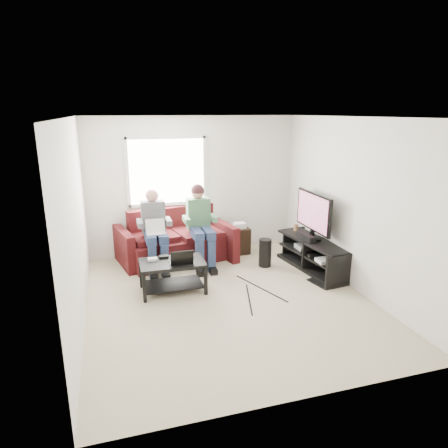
# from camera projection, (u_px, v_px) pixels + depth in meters

# --- Properties ---
(floor) EXTENTS (4.50, 4.50, 0.00)m
(floor) POSITION_uv_depth(u_px,v_px,m) (228.00, 299.00, 5.90)
(floor) COLOR #B2A88B
(floor) RESTS_ON ground
(ceiling) EXTENTS (4.50, 4.50, 0.00)m
(ceiling) POSITION_uv_depth(u_px,v_px,m) (228.00, 117.00, 5.19)
(ceiling) COLOR white
(ceiling) RESTS_ON wall_back
(wall_back) EXTENTS (4.50, 0.00, 4.50)m
(wall_back) POSITION_uv_depth(u_px,v_px,m) (194.00, 186.00, 7.62)
(wall_back) COLOR silver
(wall_back) RESTS_ON floor
(wall_front) EXTENTS (4.50, 0.00, 4.50)m
(wall_front) POSITION_uv_depth(u_px,v_px,m) (303.00, 275.00, 3.47)
(wall_front) COLOR silver
(wall_front) RESTS_ON floor
(wall_left) EXTENTS (0.00, 4.50, 4.50)m
(wall_left) POSITION_uv_depth(u_px,v_px,m) (76.00, 225.00, 5.00)
(wall_left) COLOR silver
(wall_left) RESTS_ON floor
(wall_right) EXTENTS (0.00, 4.50, 4.50)m
(wall_right) POSITION_uv_depth(u_px,v_px,m) (353.00, 205.00, 6.09)
(wall_right) COLOR silver
(wall_right) RESTS_ON floor
(window) EXTENTS (1.48, 0.04, 1.28)m
(window) POSITION_uv_depth(u_px,v_px,m) (167.00, 171.00, 7.39)
(window) COLOR white
(window) RESTS_ON wall_back
(sofa) EXTENTS (2.19, 1.28, 0.94)m
(sofa) POSITION_uv_depth(u_px,v_px,m) (175.00, 242.00, 7.36)
(sofa) COLOR #451114
(sofa) RESTS_ON floor
(person_left) EXTENTS (0.40, 0.71, 1.39)m
(person_left) POSITION_uv_depth(u_px,v_px,m) (155.00, 227.00, 6.79)
(person_left) COLOR navy
(person_left) RESTS_ON sofa
(person_right) EXTENTS (0.40, 0.71, 1.44)m
(person_right) POSITION_uv_depth(u_px,v_px,m) (200.00, 220.00, 7.01)
(person_right) COLOR navy
(person_right) RESTS_ON sofa
(laptop_silver) EXTENTS (0.37, 0.30, 0.24)m
(laptop_silver) POSITION_uv_depth(u_px,v_px,m) (156.00, 230.00, 6.65)
(laptop_silver) COLOR silver
(laptop_silver) RESTS_ON person_left
(coffee_table) EXTENTS (0.98, 0.60, 0.48)m
(coffee_table) POSITION_uv_depth(u_px,v_px,m) (172.00, 269.00, 6.07)
(coffee_table) COLOR black
(coffee_table) RESTS_ON floor
(laptop_black) EXTENTS (0.37, 0.29, 0.24)m
(laptop_black) POSITION_uv_depth(u_px,v_px,m) (181.00, 255.00, 5.96)
(laptop_black) COLOR black
(laptop_black) RESTS_ON coffee_table
(controller_a) EXTENTS (0.14, 0.10, 0.04)m
(controller_a) POSITION_uv_depth(u_px,v_px,m) (153.00, 259.00, 6.06)
(controller_a) COLOR silver
(controller_a) RESTS_ON coffee_table
(controller_b) EXTENTS (0.15, 0.10, 0.04)m
(controller_b) POSITION_uv_depth(u_px,v_px,m) (164.00, 257.00, 6.17)
(controller_b) COLOR black
(controller_b) RESTS_ON coffee_table
(controller_c) EXTENTS (0.15, 0.10, 0.04)m
(controller_c) POSITION_uv_depth(u_px,v_px,m) (190.00, 255.00, 6.25)
(controller_c) COLOR gray
(controller_c) RESTS_ON coffee_table
(tv_stand) EXTENTS (0.70, 1.67, 0.54)m
(tv_stand) POSITION_uv_depth(u_px,v_px,m) (314.00, 256.00, 6.94)
(tv_stand) COLOR black
(tv_stand) RESTS_ON floor
(tv) EXTENTS (0.12, 1.10, 0.81)m
(tv) POSITION_uv_depth(u_px,v_px,m) (313.00, 213.00, 6.82)
(tv) COLOR black
(tv) RESTS_ON tv_stand
(soundbar) EXTENTS (0.12, 0.50, 0.10)m
(soundbar) POSITION_uv_depth(u_px,v_px,m) (306.00, 236.00, 6.90)
(soundbar) COLOR black
(soundbar) RESTS_ON tv_stand
(drink_cup) EXTENTS (0.08, 0.08, 0.12)m
(drink_cup) POSITION_uv_depth(u_px,v_px,m) (296.00, 227.00, 7.41)
(drink_cup) COLOR #9F6A44
(drink_cup) RESTS_ON tv_stand
(console_white) EXTENTS (0.30, 0.22, 0.06)m
(console_white) POSITION_uv_depth(u_px,v_px,m) (326.00, 260.00, 6.55)
(console_white) COLOR silver
(console_white) RESTS_ON tv_stand
(console_grey) EXTENTS (0.34, 0.26, 0.08)m
(console_grey) POSITION_uv_depth(u_px,v_px,m) (306.00, 246.00, 7.19)
(console_grey) COLOR gray
(console_grey) RESTS_ON tv_stand
(console_black) EXTENTS (0.38, 0.30, 0.07)m
(console_black) POSITION_uv_depth(u_px,v_px,m) (315.00, 253.00, 6.87)
(console_black) COLOR black
(console_black) RESTS_ON tv_stand
(subwoofer) EXTENTS (0.22, 0.22, 0.50)m
(subwoofer) POSITION_uv_depth(u_px,v_px,m) (265.00, 253.00, 7.09)
(subwoofer) COLOR black
(subwoofer) RESTS_ON floor
(keyboard_floor) EXTENTS (0.23, 0.45, 0.02)m
(keyboard_floor) POSITION_uv_depth(u_px,v_px,m) (319.00, 283.00, 6.40)
(keyboard_floor) COLOR black
(keyboard_floor) RESTS_ON floor
(end_table) EXTENTS (0.34, 0.34, 0.61)m
(end_table) POSITION_uv_depth(u_px,v_px,m) (239.00, 239.00, 7.74)
(end_table) COLOR black
(end_table) RESTS_ON floor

